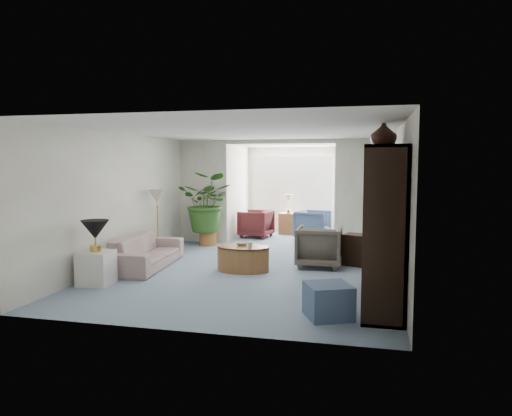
% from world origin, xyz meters
% --- Properties ---
extents(floor, '(6.00, 6.00, 0.00)m').
position_xyz_m(floor, '(0.00, 0.00, 0.00)').
color(floor, '#8B9FB8').
rests_on(floor, ground).
extents(sunroom_floor, '(2.60, 2.60, 0.00)m').
position_xyz_m(sunroom_floor, '(0.00, 4.10, 0.00)').
color(sunroom_floor, '#8B9FB8').
rests_on(sunroom_floor, ground).
extents(back_pier_left, '(1.20, 0.12, 2.50)m').
position_xyz_m(back_pier_left, '(-1.90, 3.00, 1.25)').
color(back_pier_left, white).
rests_on(back_pier_left, ground).
extents(back_pier_right, '(1.20, 0.12, 2.50)m').
position_xyz_m(back_pier_right, '(1.90, 3.00, 1.25)').
color(back_pier_right, white).
rests_on(back_pier_right, ground).
extents(back_header, '(2.60, 0.12, 0.10)m').
position_xyz_m(back_header, '(0.00, 3.00, 2.45)').
color(back_header, white).
rests_on(back_header, back_pier_left).
extents(window_pane, '(2.20, 0.02, 1.50)m').
position_xyz_m(window_pane, '(0.00, 5.18, 1.40)').
color(window_pane, white).
extents(window_blinds, '(2.20, 0.02, 1.50)m').
position_xyz_m(window_blinds, '(0.00, 5.15, 1.40)').
color(window_blinds, white).
extents(framed_picture, '(0.04, 0.50, 0.40)m').
position_xyz_m(framed_picture, '(2.46, -0.10, 1.70)').
color(framed_picture, beige).
extents(sofa, '(0.96, 2.11, 0.60)m').
position_xyz_m(sofa, '(-1.96, 0.01, 0.30)').
color(sofa, '#B5A899').
rests_on(sofa, ground).
extents(end_table, '(0.53, 0.53, 0.54)m').
position_xyz_m(end_table, '(-2.16, -1.34, 0.27)').
color(end_table, white).
rests_on(end_table, ground).
extents(table_lamp, '(0.44, 0.44, 0.30)m').
position_xyz_m(table_lamp, '(-2.16, -1.34, 0.89)').
color(table_lamp, black).
rests_on(table_lamp, end_table).
extents(floor_lamp, '(0.36, 0.36, 0.28)m').
position_xyz_m(floor_lamp, '(-2.27, 1.16, 1.25)').
color(floor_lamp, beige).
rests_on(floor_lamp, ground).
extents(coffee_table, '(0.96, 0.96, 0.45)m').
position_xyz_m(coffee_table, '(-0.13, 0.13, 0.23)').
color(coffee_table, '#985A37').
rests_on(coffee_table, ground).
extents(coffee_bowl, '(0.24, 0.24, 0.06)m').
position_xyz_m(coffee_bowl, '(-0.18, 0.23, 0.48)').
color(coffee_bowl, beige).
rests_on(coffee_bowl, coffee_table).
extents(coffee_cup, '(0.11, 0.11, 0.10)m').
position_xyz_m(coffee_cup, '(0.02, 0.03, 0.50)').
color(coffee_cup, beige).
rests_on(coffee_cup, coffee_table).
extents(wingback_chair, '(0.82, 0.85, 0.76)m').
position_xyz_m(wingback_chair, '(1.17, 0.79, 0.38)').
color(wingback_chair, '#584F45').
rests_on(wingback_chair, ground).
extents(side_table_dark, '(0.60, 0.54, 0.59)m').
position_xyz_m(side_table_dark, '(1.87, 1.09, 0.30)').
color(side_table_dark, black).
rests_on(side_table_dark, ground).
extents(entertainment_cabinet, '(0.52, 1.93, 2.15)m').
position_xyz_m(entertainment_cabinet, '(2.23, -1.42, 1.07)').
color(entertainment_cabinet, black).
rests_on(entertainment_cabinet, ground).
extents(cabinet_urn, '(0.37, 0.37, 0.39)m').
position_xyz_m(cabinet_urn, '(2.23, -0.92, 2.34)').
color(cabinet_urn, black).
rests_on(cabinet_urn, entertainment_cabinet).
extents(ottoman, '(0.70, 0.70, 0.42)m').
position_xyz_m(ottoman, '(1.57, -2.12, 0.21)').
color(ottoman, slate).
rests_on(ottoman, ground).
extents(plant_pot, '(0.40, 0.40, 0.32)m').
position_xyz_m(plant_pot, '(-1.64, 2.56, 0.16)').
color(plant_pot, '#A86731').
rests_on(plant_pot, ground).
extents(house_plant, '(1.27, 1.10, 1.41)m').
position_xyz_m(house_plant, '(-1.64, 2.56, 1.03)').
color(house_plant, '#305D20').
rests_on(house_plant, plant_pot).
extents(sunroom_chair_blue, '(0.94, 0.92, 0.75)m').
position_xyz_m(sunroom_chair_blue, '(0.69, 4.00, 0.38)').
color(sunroom_chair_blue, slate).
rests_on(sunroom_chair_blue, ground).
extents(sunroom_chair_maroon, '(0.90, 0.88, 0.72)m').
position_xyz_m(sunroom_chair_maroon, '(-0.81, 4.00, 0.36)').
color(sunroom_chair_maroon, maroon).
rests_on(sunroom_chair_maroon, ground).
extents(sunroom_table, '(0.53, 0.44, 0.58)m').
position_xyz_m(sunroom_table, '(-0.06, 4.75, 0.29)').
color(sunroom_table, '#985A37').
rests_on(sunroom_table, ground).
extents(shelf_clutter, '(0.30, 1.01, 1.06)m').
position_xyz_m(shelf_clutter, '(2.18, -1.66, 0.98)').
color(shelf_clutter, '#2C2822').
rests_on(shelf_clutter, entertainment_cabinet).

